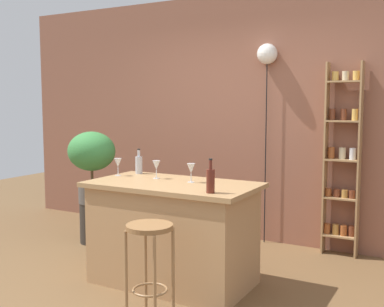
{
  "coord_description": "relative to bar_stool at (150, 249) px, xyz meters",
  "views": [
    {
      "loc": [
        2.1,
        -3.15,
        1.57
      ],
      "look_at": [
        0.05,
        0.55,
        1.12
      ],
      "focal_mm": 44.54,
      "sensor_mm": 36.0,
      "label": 1
    }
  ],
  "objects": [
    {
      "name": "plant_stool",
      "position": [
        -1.65,
        1.3,
        -0.3
      ],
      "size": [
        0.3,
        0.3,
        0.46
      ],
      "primitive_type": "cylinder",
      "color": "#2D2823",
      "rests_on": "ground"
    },
    {
      "name": "bar_stool",
      "position": [
        0.0,
        0.0,
        0.0
      ],
      "size": [
        0.34,
        0.34,
        0.71
      ],
      "color": "#997047",
      "rests_on": "ground"
    },
    {
      "name": "wine_glass_center",
      "position": [
        -0.1,
        0.79,
        0.48
      ],
      "size": [
        0.07,
        0.07,
        0.16
      ],
      "color": "silver",
      "rests_on": "kitchen_counter"
    },
    {
      "name": "pendant_globe_light",
      "position": [
        0.04,
        2.24,
        1.54
      ],
      "size": [
        0.22,
        0.22,
        2.21
      ],
      "color": "black",
      "rests_on": "ground"
    },
    {
      "name": "bottle_soda_blue",
      "position": [
        0.27,
        0.44,
        0.46
      ],
      "size": [
        0.07,
        0.07,
        0.26
      ],
      "color": "#5B2319",
      "rests_on": "kitchen_counter"
    },
    {
      "name": "bottle_sauce_amber",
      "position": [
        -0.78,
        0.99,
        0.45
      ],
      "size": [
        0.07,
        0.07,
        0.24
      ],
      "color": "#B2B2B7",
      "rests_on": "kitchen_counter"
    },
    {
      "name": "ground",
      "position": [
        -0.23,
        0.4,
        -0.53
      ],
      "size": [
        12.0,
        12.0,
        0.0
      ],
      "primitive_type": "plane",
      "color": "brown"
    },
    {
      "name": "spice_shelf",
      "position": [
        0.88,
        2.2,
        0.46
      ],
      "size": [
        0.35,
        0.15,
        1.98
      ],
      "color": "#A87F51",
      "rests_on": "ground"
    },
    {
      "name": "wine_glass_right",
      "position": [
        -0.47,
        0.81,
        0.48
      ],
      "size": [
        0.07,
        0.07,
        0.16
      ],
      "color": "silver",
      "rests_on": "kitchen_counter"
    },
    {
      "name": "wine_glass_left",
      "position": [
        -0.88,
        0.78,
        0.48
      ],
      "size": [
        0.07,
        0.07,
        0.16
      ],
      "color": "silver",
      "rests_on": "kitchen_counter"
    },
    {
      "name": "potted_plant",
      "position": [
        -1.65,
        1.3,
        0.44
      ],
      "size": [
        0.55,
        0.49,
        0.8
      ],
      "color": "#514C47",
      "rests_on": "plant_stool"
    },
    {
      "name": "kitchen_counter",
      "position": [
        -0.23,
        0.7,
        -0.08
      ],
      "size": [
        1.45,
        0.79,
        0.89
      ],
      "color": "tan",
      "rests_on": "ground"
    },
    {
      "name": "back_wall",
      "position": [
        -0.23,
        2.35,
        0.87
      ],
      "size": [
        6.4,
        0.1,
        2.8
      ],
      "primitive_type": "cube",
      "color": "#8C5642",
      "rests_on": "ground"
    }
  ]
}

